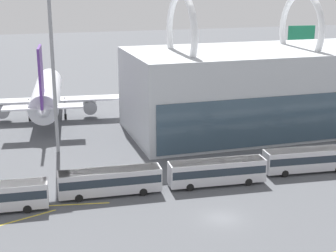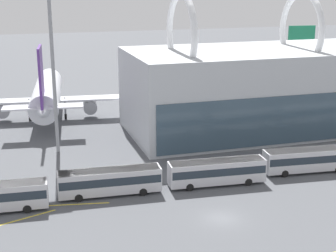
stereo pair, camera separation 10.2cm
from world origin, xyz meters
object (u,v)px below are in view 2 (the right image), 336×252
object	(u,v)px
airliner_at_gate_far	(47,94)
shuttle_bus_3	(309,159)
airliner_parked_remote	(245,71)
floodlight_mast	(50,12)
shuttle_bus_1	(110,180)
shuttle_bus_2	(217,171)

from	to	relation	value
airliner_at_gate_far	shuttle_bus_3	world-z (taller)	airliner_at_gate_far
shuttle_bus_3	airliner_parked_remote	bearing A→B (deg)	79.62
shuttle_bus_3	floodlight_mast	size ratio (longest dim) A/B	0.44
airliner_parked_remote	shuttle_bus_1	bearing A→B (deg)	56.62
shuttle_bus_3	floodlight_mast	distance (m)	43.06
shuttle_bus_1	floodlight_mast	xyz separation A→B (m)	(-4.70, 19.10, 19.68)
shuttle_bus_2	shuttle_bus_3	world-z (taller)	same
airliner_at_gate_far	floodlight_mast	xyz separation A→B (m)	(-0.07, -21.00, 16.77)
shuttle_bus_2	floodlight_mast	world-z (taller)	floodlight_mast
airliner_parked_remote	floodlight_mast	world-z (taller)	floodlight_mast
airliner_at_gate_far	airliner_parked_remote	distance (m)	49.80
airliner_parked_remote	shuttle_bus_1	size ratio (longest dim) A/B	3.12
shuttle_bus_1	floodlight_mast	size ratio (longest dim) A/B	0.44
airliner_parked_remote	shuttle_bus_2	bearing A→B (deg)	67.43
floodlight_mast	shuttle_bus_2	bearing A→B (deg)	-46.54
shuttle_bus_3	floodlight_mast	xyz separation A→B (m)	(-33.08, 19.30, 19.68)
airliner_at_gate_far	shuttle_bus_2	world-z (taller)	airliner_at_gate_far
shuttle_bus_1	shuttle_bus_3	distance (m)	28.38
airliner_parked_remote	shuttle_bus_1	world-z (taller)	airliner_parked_remote
airliner_at_gate_far	shuttle_bus_1	bearing A→B (deg)	-166.63
airliner_parked_remote	shuttle_bus_3	xyz separation A→B (m)	(-15.06, -53.31, -2.98)
floodlight_mast	airliner_parked_remote	bearing A→B (deg)	35.24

